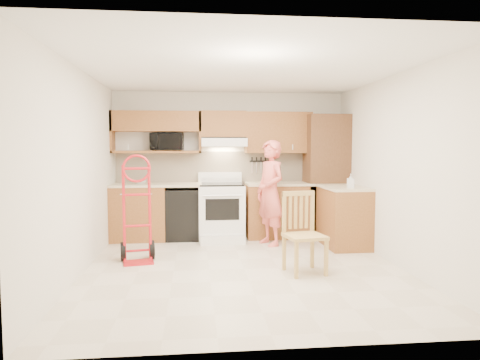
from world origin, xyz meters
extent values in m
cube|color=beige|center=(0.00, 0.00, -0.01)|extent=(4.00, 4.50, 0.02)
cube|color=white|center=(0.00, 0.00, 2.51)|extent=(4.00, 4.50, 0.02)
cube|color=silver|center=(0.00, 2.26, 1.25)|extent=(4.00, 0.02, 2.50)
cube|color=silver|center=(0.00, -2.26, 1.25)|extent=(4.00, 0.02, 2.50)
cube|color=silver|center=(-2.01, 0.00, 1.25)|extent=(0.02, 4.50, 2.50)
cube|color=silver|center=(2.01, 0.00, 1.25)|extent=(0.02, 4.50, 2.50)
cube|color=beige|center=(0.00, 2.23, 1.20)|extent=(3.92, 0.03, 0.55)
cube|color=brown|center=(-1.55, 1.95, 0.45)|extent=(0.90, 0.60, 0.90)
cube|color=black|center=(-0.80, 1.95, 0.42)|extent=(0.60, 0.60, 0.85)
cube|color=brown|center=(0.83, 1.95, 0.45)|extent=(1.14, 0.60, 0.90)
cube|color=#C9B790|center=(-1.25, 1.95, 0.92)|extent=(1.50, 0.63, 0.04)
cube|color=#C9B790|center=(0.83, 1.95, 0.92)|extent=(1.14, 0.63, 0.04)
cube|color=brown|center=(1.70, 1.15, 0.45)|extent=(0.60, 1.00, 0.90)
cube|color=#C9B790|center=(1.70, 1.15, 0.92)|extent=(0.63, 1.00, 0.04)
cube|color=brown|center=(1.65, 1.95, 1.05)|extent=(0.70, 0.60, 2.10)
cube|color=brown|center=(-1.25, 2.08, 1.98)|extent=(1.50, 0.33, 0.34)
cube|color=brown|center=(-1.25, 2.08, 1.47)|extent=(1.50, 0.33, 0.04)
cube|color=brown|center=(-0.12, 2.08, 1.94)|extent=(0.76, 0.33, 0.44)
cube|color=brown|center=(0.83, 2.08, 1.80)|extent=(1.14, 0.33, 0.70)
cube|color=white|center=(-0.12, 2.02, 1.63)|extent=(0.76, 0.46, 0.14)
imported|color=black|center=(-1.08, 2.08, 1.64)|extent=(0.56, 0.40, 0.30)
imported|color=#E86357|center=(0.57, 1.35, 0.83)|extent=(0.60, 0.71, 1.66)
imported|color=white|center=(1.70, 0.86, 1.05)|extent=(0.11, 0.11, 0.21)
imported|color=white|center=(-1.52, 1.95, 0.97)|extent=(0.27, 0.27, 0.05)
camera|label=1|loc=(-0.62, -5.47, 1.55)|focal=32.95mm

